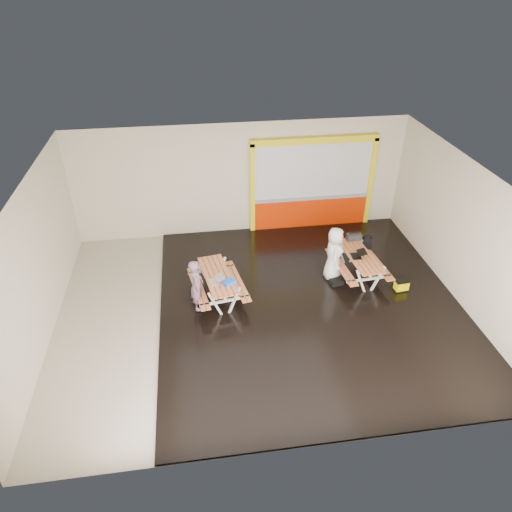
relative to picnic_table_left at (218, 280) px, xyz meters
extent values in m
cube|color=beige|center=(1.03, -0.58, -0.57)|extent=(10.00, 8.00, 0.01)
cube|color=white|center=(1.03, -0.58, 2.94)|extent=(10.00, 8.00, 0.01)
cube|color=beige|center=(1.03, 3.42, 1.18)|extent=(10.00, 0.01, 3.50)
cube|color=beige|center=(1.03, -4.59, 1.18)|extent=(10.00, 0.01, 3.50)
cube|color=beige|center=(-3.98, -0.58, 1.18)|extent=(0.01, 8.00, 3.50)
cube|color=beige|center=(6.03, -0.58, 1.18)|extent=(0.01, 8.00, 3.50)
cube|color=black|center=(2.28, -0.58, -0.54)|extent=(7.50, 7.98, 0.05)
cube|color=red|center=(3.23, 3.35, -0.07)|extent=(3.60, 0.12, 1.00)
cube|color=gray|center=(3.23, 3.35, 0.46)|extent=(3.60, 0.14, 0.10)
cube|color=silver|center=(3.23, 3.36, 1.37)|extent=(3.60, 0.08, 1.72)
cube|color=yellow|center=(1.36, 3.34, 0.88)|extent=(0.14, 0.16, 2.90)
cube|color=yellow|center=(5.10, 3.34, 0.88)|extent=(0.14, 0.16, 2.90)
cube|color=yellow|center=(3.23, 3.34, 2.33)|extent=(3.88, 0.16, 0.20)
cube|color=#D27946|center=(-0.26, -0.04, 0.15)|extent=(0.41, 1.83, 0.04)
cube|color=#D27946|center=(-0.13, -0.02, 0.15)|extent=(0.41, 1.83, 0.04)
cube|color=#D27946|center=(0.00, 0.00, 0.15)|extent=(0.41, 1.83, 0.04)
cube|color=#D27946|center=(0.13, 0.02, 0.15)|extent=(0.41, 1.83, 0.04)
cube|color=#D27946|center=(0.26, 0.04, 0.15)|extent=(0.41, 1.83, 0.04)
cube|color=white|center=(-0.12, -0.73, -0.17)|extent=(0.34, 0.11, 0.73)
cube|color=white|center=(0.35, -0.65, -0.17)|extent=(0.34, 0.11, 0.73)
cube|color=white|center=(0.11, -0.69, -0.13)|extent=(1.25, 0.26, 0.06)
cube|color=white|center=(0.11, -0.69, 0.11)|extent=(0.62, 0.16, 0.06)
cube|color=white|center=(-0.35, 0.65, -0.17)|extent=(0.34, 0.11, 0.73)
cube|color=white|center=(0.12, 0.73, -0.17)|extent=(0.34, 0.11, 0.73)
cube|color=white|center=(-0.11, 0.69, -0.13)|extent=(1.25, 0.26, 0.06)
cube|color=white|center=(-0.11, 0.69, 0.11)|extent=(0.62, 0.16, 0.06)
cube|color=white|center=(0.00, 0.00, -0.03)|extent=(0.30, 1.49, 0.06)
cube|color=#D27946|center=(-0.56, -0.09, -0.12)|extent=(0.41, 1.83, 0.04)
cube|color=#D27946|center=(-0.44, -0.07, -0.12)|extent=(0.41, 1.83, 0.04)
cube|color=#D27946|center=(0.44, 0.07, -0.12)|extent=(0.41, 1.83, 0.04)
cube|color=#D27946|center=(0.56, 0.09, -0.12)|extent=(0.41, 1.83, 0.04)
cube|color=#D27946|center=(3.58, 0.35, 0.15)|extent=(0.27, 1.83, 0.04)
cube|color=#D27946|center=(3.71, 0.36, 0.15)|extent=(0.27, 1.83, 0.04)
cube|color=#D27946|center=(3.84, 0.37, 0.15)|extent=(0.27, 1.83, 0.04)
cube|color=#D27946|center=(3.97, 0.38, 0.15)|extent=(0.27, 1.83, 0.04)
cube|color=#D27946|center=(4.10, 0.40, 0.15)|extent=(0.27, 1.83, 0.04)
cube|color=white|center=(3.66, -0.34, -0.17)|extent=(0.34, 0.08, 0.73)
cube|color=white|center=(4.14, -0.30, -0.17)|extent=(0.34, 0.08, 0.73)
cube|color=white|center=(3.90, -0.32, -0.13)|extent=(1.25, 0.16, 0.05)
cube|color=white|center=(3.90, -0.32, 0.11)|extent=(0.62, 0.11, 0.05)
cube|color=white|center=(3.54, 1.05, -0.17)|extent=(0.34, 0.08, 0.73)
cube|color=white|center=(4.01, 1.09, -0.17)|extent=(0.34, 0.08, 0.73)
cube|color=white|center=(3.78, 1.07, -0.13)|extent=(1.25, 0.16, 0.05)
cube|color=white|center=(3.78, 1.07, 0.11)|extent=(0.62, 0.11, 0.05)
cube|color=white|center=(3.84, 0.37, -0.03)|extent=(0.19, 1.50, 0.05)
cube|color=#D27946|center=(3.27, 0.32, -0.12)|extent=(0.27, 1.83, 0.04)
cube|color=#D27946|center=(3.40, 0.33, -0.12)|extent=(0.27, 1.83, 0.04)
cube|color=#D27946|center=(4.28, 0.41, -0.12)|extent=(0.27, 1.83, 0.04)
cube|color=#D27946|center=(4.40, 0.42, -0.12)|extent=(0.27, 1.83, 0.04)
imported|color=slate|center=(-0.53, -0.39, 0.20)|extent=(0.34, 0.50, 1.36)
imported|color=white|center=(3.15, 0.47, 0.21)|extent=(0.62, 0.82, 1.53)
cube|color=silver|center=(-0.09, -0.30, 0.18)|extent=(0.27, 0.34, 0.02)
cube|color=silver|center=(0.04, -0.27, 0.29)|extent=(0.26, 0.34, 0.06)
cube|color=silver|center=(0.04, -0.27, 0.29)|extent=(0.22, 0.30, 0.05)
cube|color=black|center=(3.71, 0.31, 0.18)|extent=(0.25, 0.34, 0.02)
cube|color=black|center=(3.86, 0.31, 0.30)|extent=(0.23, 0.34, 0.07)
cube|color=silver|center=(3.85, 0.31, 0.30)|extent=(0.20, 0.30, 0.05)
cube|color=blue|center=(0.26, -0.39, 0.21)|extent=(0.35, 0.32, 0.08)
cube|color=black|center=(3.92, 1.16, 0.26)|extent=(0.42, 0.22, 0.18)
cylinder|color=black|center=(3.92, 1.16, 0.39)|extent=(0.31, 0.04, 0.02)
cube|color=black|center=(4.29, 1.06, 0.08)|extent=(0.26, 0.19, 0.34)
cylinder|color=black|center=(4.29, 1.06, 0.27)|extent=(0.18, 0.18, 0.09)
cube|color=black|center=(3.17, 0.10, -0.46)|extent=(0.36, 0.30, 0.12)
cube|color=black|center=(4.77, -0.42, -0.50)|extent=(0.38, 0.27, 0.04)
cube|color=#ECDB00|center=(4.77, -0.42, -0.36)|extent=(0.36, 0.25, 0.27)
cube|color=black|center=(4.77, -0.42, -0.22)|extent=(0.38, 0.27, 0.03)
camera|label=1|loc=(-0.43, -9.60, 6.95)|focal=32.84mm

